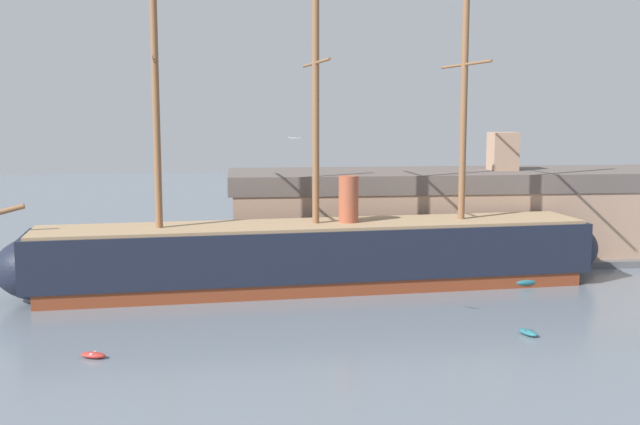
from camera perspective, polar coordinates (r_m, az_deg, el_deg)
tall_ship at (r=81.34m, az=-0.31°, el=-3.05°), size 69.49×16.67×33.42m
dinghy_alongside_bow at (r=62.38m, az=-16.23°, el=-9.96°), size 2.20×1.50×0.48m
dinghy_alongside_stern at (r=67.91m, az=14.95°, el=-8.45°), size 1.58×2.25×0.49m
motorboat_far_right at (r=86.13m, az=15.13°, el=-4.70°), size 5.25×3.67×2.03m
motorboat_distant_centre at (r=91.22m, az=-2.27°, el=-3.89°), size 3.58×2.29×1.40m
dockside_warehouse_right at (r=98.77m, az=9.85°, el=-0.17°), size 60.49×16.75×15.72m
seagull_in_flight at (r=60.02m, az=-1.84°, el=5.45°), size 1.02×0.85×0.13m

